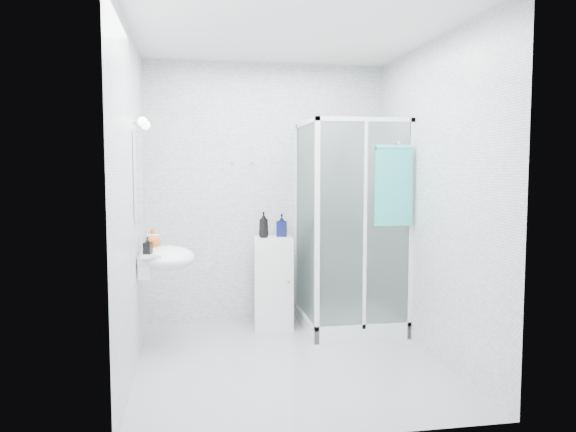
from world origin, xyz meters
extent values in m
cube|color=silver|center=(0.00, 0.00, 1.30)|extent=(2.40, 2.60, 2.60)
cube|color=#A2A4A7|center=(0.00, 0.00, 0.00)|extent=(2.40, 2.60, 0.01)
cube|color=white|center=(0.00, 0.00, 2.60)|extent=(2.40, 2.60, 0.01)
cube|color=silver|center=(0.75, 0.85, 0.06)|extent=(0.90, 0.90, 0.12)
cube|color=silver|center=(0.32, 0.85, 1.98)|extent=(0.04, 0.90, 0.04)
cube|color=silver|center=(0.75, 0.42, 1.98)|extent=(0.90, 0.04, 0.04)
cube|color=silver|center=(0.32, 0.42, 1.00)|extent=(0.04, 0.04, 2.00)
cube|color=white|center=(0.31, 0.85, 1.04)|extent=(0.02, 0.82, 1.84)
cube|color=white|center=(0.75, 0.41, 1.04)|extent=(0.82, 0.02, 1.84)
cube|color=silver|center=(0.75, 0.42, 1.04)|extent=(0.03, 0.04, 1.84)
cylinder|color=silver|center=(0.75, 1.24, 1.35)|extent=(0.02, 0.02, 1.00)
cylinder|color=silver|center=(0.75, 1.21, 1.82)|extent=(0.09, 0.05, 0.09)
cylinder|color=silver|center=(0.80, 1.27, 1.05)|extent=(0.12, 0.04, 0.12)
cylinder|color=silver|center=(1.03, 0.38, 1.78)|extent=(0.03, 0.05, 0.03)
cube|color=silver|center=(-1.14, 0.45, 0.75)|extent=(0.10, 0.40, 0.18)
ellipsoid|color=silver|center=(-0.96, 0.45, 0.80)|extent=(0.46, 0.56, 0.20)
cube|color=silver|center=(-1.08, 0.45, 0.85)|extent=(0.16, 0.50, 0.02)
cylinder|color=silver|center=(-1.14, 0.45, 0.93)|extent=(0.04, 0.04, 0.16)
cylinder|color=silver|center=(-1.09, 0.45, 0.99)|extent=(0.12, 0.02, 0.02)
cube|color=white|center=(-1.19, 0.45, 1.50)|extent=(0.02, 0.60, 0.70)
cylinder|color=silver|center=(-1.17, 0.29, 1.92)|extent=(0.05, 0.04, 0.04)
sphere|color=white|center=(-1.13, 0.29, 1.92)|extent=(0.08, 0.08, 0.08)
cylinder|color=silver|center=(-1.17, 0.61, 1.92)|extent=(0.05, 0.04, 0.04)
sphere|color=white|center=(-1.13, 0.61, 1.92)|extent=(0.08, 0.08, 0.08)
cylinder|color=silver|center=(-0.35, 1.27, 1.62)|extent=(0.02, 0.04, 0.02)
sphere|color=silver|center=(-0.35, 1.25, 1.62)|extent=(0.03, 0.03, 0.03)
cylinder|color=silver|center=(-0.15, 1.27, 1.62)|extent=(0.02, 0.04, 0.02)
sphere|color=silver|center=(-0.15, 1.25, 1.62)|extent=(0.03, 0.03, 0.03)
cube|color=silver|center=(0.02, 1.02, 0.44)|extent=(0.40, 0.40, 0.89)
cube|color=silver|center=(0.02, 0.84, 0.44)|extent=(0.33, 0.04, 0.76)
sphere|color=orange|center=(0.14, 0.83, 0.49)|extent=(0.03, 0.03, 0.03)
cube|color=teal|center=(0.99, 0.36, 1.39)|extent=(0.33, 0.04, 0.68)
cylinder|color=teal|center=(0.99, 0.36, 1.73)|extent=(0.33, 0.05, 0.05)
imported|color=black|center=(-0.07, 1.01, 1.01)|extent=(0.12, 0.12, 0.25)
imported|color=#0A0D3D|center=(0.11, 1.07, 1.00)|extent=(0.12, 0.12, 0.22)
imported|color=#BE5116|center=(-1.09, 0.56, 0.95)|extent=(0.18, 0.18, 0.18)
imported|color=black|center=(-1.11, 0.30, 0.93)|extent=(0.08, 0.08, 0.14)
camera|label=1|loc=(-0.77, -4.32, 1.55)|focal=35.00mm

